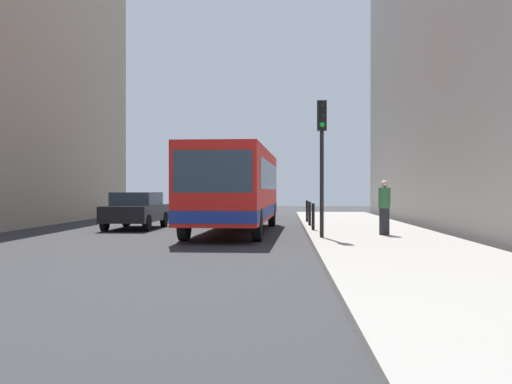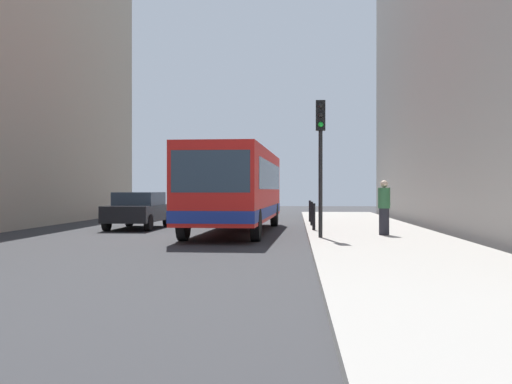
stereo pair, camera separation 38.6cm
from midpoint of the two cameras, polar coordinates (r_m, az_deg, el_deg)
name	(u,v)px [view 1 (the left image)]	position (r m, az deg, el deg)	size (l,w,h in m)	color
ground_plane	(210,238)	(20.40, -4.77, -4.23)	(80.00, 80.00, 0.00)	#2D2D30
sidewalk	(376,236)	(20.41, 10.48, -4.02)	(4.40, 40.00, 0.15)	#9E9991
bus	(236,186)	(22.93, -2.38, 0.57)	(2.93, 11.11, 3.00)	red
car_beside_bus	(136,209)	(25.50, -11.42, -1.59)	(1.94, 4.44, 1.48)	black
traffic_light	(322,142)	(18.61, 5.51, 4.60)	(0.28, 0.33, 4.10)	black
bollard_near	(313,217)	(21.96, 4.80, -2.28)	(0.11, 0.11, 0.95)	black
bollard_mid	(310,213)	(24.89, 4.54, -1.99)	(0.11, 0.11, 0.95)	black
bollard_far	(307,211)	(27.83, 4.34, -1.76)	(0.11, 0.11, 0.95)	black
pedestrian_near_signal	(384,208)	(19.91, 11.23, -1.42)	(0.38, 0.38, 1.73)	#26262D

